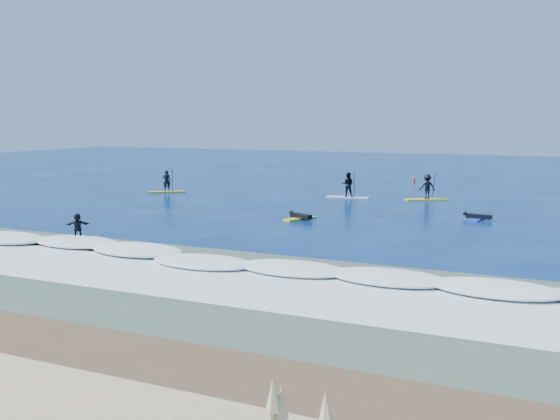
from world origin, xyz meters
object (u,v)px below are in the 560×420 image
at_px(sup_paddler_center, 348,187).
at_px(marker_buoy, 414,180).
at_px(sup_paddler_left, 167,184).
at_px(prone_paddler_near, 300,217).
at_px(wave_surfer, 78,227).
at_px(prone_paddler_far, 477,217).
at_px(sup_paddler_right, 427,188).

bearing_deg(sup_paddler_center, marker_buoy, 70.59).
height_order(sup_paddler_left, prone_paddler_near, sup_paddler_left).
xyz_separation_m(sup_paddler_left, wave_surfer, (8.35, -20.13, 0.09)).
xyz_separation_m(prone_paddler_far, wave_surfer, (-17.71, -15.81, 0.62)).
relative_size(sup_paddler_center, prone_paddler_near, 1.45).
bearing_deg(wave_surfer, prone_paddler_near, 18.66).
bearing_deg(wave_surfer, sup_paddler_center, 35.27).
distance_m(prone_paddler_far, wave_surfer, 23.75).
xyz_separation_m(sup_paddler_left, prone_paddler_far, (26.06, -4.31, -0.53)).
bearing_deg(prone_paddler_far, sup_paddler_right, 37.76).
height_order(prone_paddler_near, marker_buoy, marker_buoy).
height_order(prone_paddler_near, prone_paddler_far, prone_paddler_near).
xyz_separation_m(sup_paddler_center, wave_surfer, (-6.93, -22.91, -0.11)).
relative_size(sup_paddler_left, sup_paddler_center, 0.88).
xyz_separation_m(sup_paddler_left, prone_paddler_near, (15.89, -8.72, -0.52)).
bearing_deg(sup_paddler_left, wave_surfer, -101.58).
distance_m(sup_paddler_right, wave_surfer, 27.38).
bearing_deg(sup_paddler_left, sup_paddler_right, -23.53).
height_order(sup_paddler_right, wave_surfer, sup_paddler_right).
bearing_deg(marker_buoy, prone_paddler_far, -68.17).
distance_m(sup_paddler_left, sup_paddler_right, 21.69).
height_order(sup_paddler_right, prone_paddler_far, sup_paddler_right).
bearing_deg(wave_surfer, sup_paddler_left, 74.65).
bearing_deg(marker_buoy, sup_paddler_center, -98.80).
relative_size(prone_paddler_far, marker_buoy, 3.69).
xyz_separation_m(sup_paddler_center, prone_paddler_near, (0.61, -11.49, -0.72)).
bearing_deg(sup_paddler_right, prone_paddler_far, -89.16).
xyz_separation_m(wave_surfer, marker_buoy, (9.14, 37.19, -0.51)).
xyz_separation_m(sup_paddler_center, sup_paddler_right, (6.03, 1.21, 0.02)).
relative_size(sup_paddler_center, marker_buoy, 5.57).
relative_size(sup_paddler_center, prone_paddler_far, 1.51).
distance_m(sup_paddler_left, marker_buoy, 24.44).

